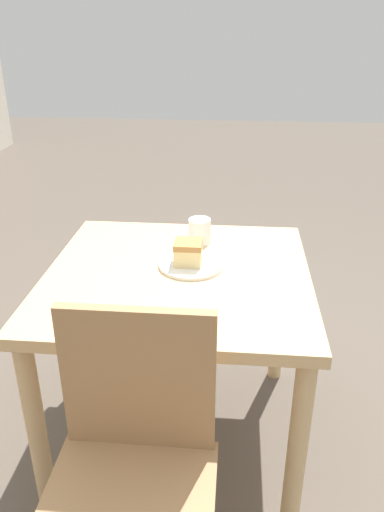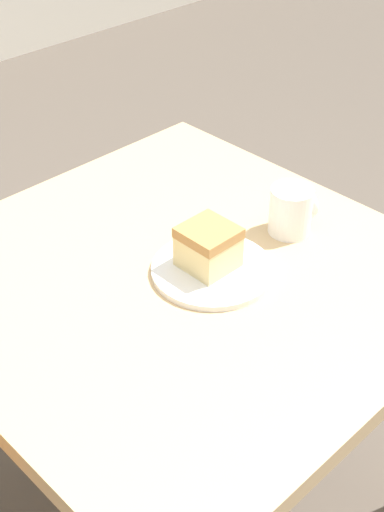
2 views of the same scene
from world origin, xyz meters
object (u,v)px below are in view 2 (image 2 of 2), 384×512
at_px(plate, 212,270).
at_px(coffee_mug, 292,210).
at_px(cake_slice, 208,247).
at_px(dining_table_near, 179,315).

distance_m(plate, coffee_mug, 0.22).
height_order(plate, cake_slice, cake_slice).
relative_size(dining_table_near, cake_slice, 9.47).
height_order(dining_table_near, plate, plate).
relative_size(dining_table_near, coffee_mug, 9.24).
xyz_separation_m(dining_table_near, plate, (0.05, -0.04, 0.11)).
bearing_deg(cake_slice, dining_table_near, 144.80).
relative_size(plate, cake_slice, 2.40).
height_order(plate, coffee_mug, coffee_mug).
xyz_separation_m(cake_slice, coffee_mug, (0.21, -0.02, -0.00)).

